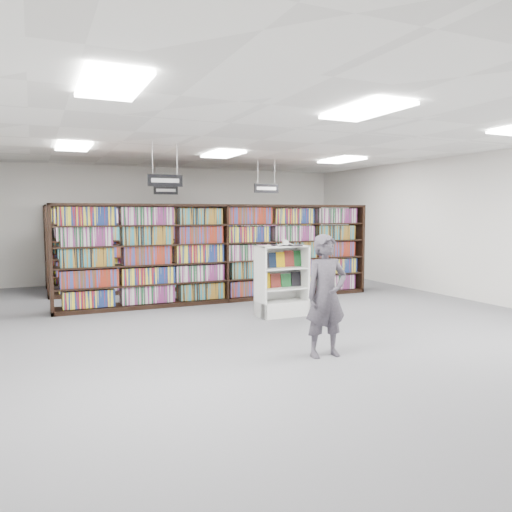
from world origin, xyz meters
name	(u,v)px	position (x,y,z in m)	size (l,w,h in m)	color
floor	(262,319)	(0.00, 0.00, 0.00)	(12.00, 12.00, 0.00)	#4A4A4E
ceiling	(262,140)	(0.00, 0.00, 3.20)	(10.00, 12.00, 0.10)	white
wall_back	(175,224)	(0.00, 6.00, 1.60)	(10.00, 0.10, 3.20)	silver
wall_right	(468,227)	(5.00, 0.00, 1.60)	(0.10, 12.00, 3.20)	silver
bookshelf_row_near	(223,253)	(0.00, 2.00, 1.05)	(7.00, 0.60, 2.10)	black
bookshelf_row_mid	(196,247)	(0.00, 4.00, 1.05)	(7.00, 0.60, 2.10)	black
bookshelf_row_far	(178,243)	(0.00, 5.70, 1.05)	(7.00, 0.60, 2.10)	black
aisle_sign_left	(165,179)	(-1.50, 1.00, 2.53)	(0.65, 0.02, 0.80)	#B2B2B7
aisle_sign_right	(266,188)	(1.50, 3.00, 2.53)	(0.65, 0.02, 0.80)	#B2B2B7
aisle_sign_center	(166,189)	(-0.50, 5.00, 2.53)	(0.65, 0.02, 0.80)	#B2B2B7
troffer_front_left	(112,85)	(-3.00, -3.00, 3.16)	(0.60, 1.20, 0.04)	white
troffer_front_center	(366,111)	(0.00, -3.00, 3.16)	(0.60, 1.20, 0.04)	white
troffer_back_left	(73,147)	(-3.00, 2.00, 3.16)	(0.60, 1.20, 0.04)	white
troffer_back_center	(223,154)	(0.00, 2.00, 3.16)	(0.60, 1.20, 0.04)	white
troffer_back_right	(341,160)	(3.00, 2.00, 3.16)	(0.60, 1.20, 0.04)	white
endcap_display	(281,291)	(0.44, 0.12, 0.46)	(0.95, 0.50, 1.32)	white
open_book	(286,244)	(0.49, 0.02, 1.35)	(0.65, 0.52, 0.13)	black
shopper	(326,296)	(-0.21, -2.50, 0.82)	(0.60, 0.39, 1.64)	#49444D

